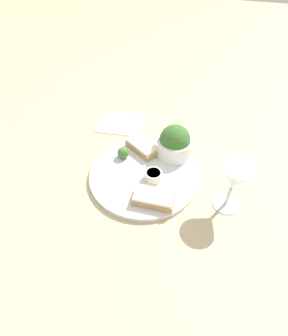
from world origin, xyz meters
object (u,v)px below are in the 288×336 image
(salad_bowl, at_px, (175,143))
(sauce_ramekin, at_px, (153,175))
(cheese_toast_far, at_px, (154,198))
(wine_glass, at_px, (235,179))
(cheese_toast_near, at_px, (142,147))
(napkin, at_px, (121,123))

(salad_bowl, xyz_separation_m, sauce_ramekin, (0.03, 0.12, -0.03))
(cheese_toast_far, distance_m, wine_glass, 0.20)
(cheese_toast_far, height_order, wine_glass, wine_glass)
(wine_glass, bearing_deg, cheese_toast_near, -26.46)
(sauce_ramekin, relative_size, cheese_toast_far, 0.44)
(cheese_toast_far, xyz_separation_m, wine_glass, (-0.18, -0.05, 0.07))
(napkin, bearing_deg, cheese_toast_far, 122.59)
(cheese_toast_near, distance_m, cheese_toast_far, 0.20)
(sauce_ramekin, distance_m, napkin, 0.29)
(salad_bowl, height_order, napkin, salad_bowl)
(cheese_toast_near, distance_m, napkin, 0.17)
(salad_bowl, relative_size, cheese_toast_far, 0.99)
(cheese_toast_near, bearing_deg, wine_glass, 153.54)
(salad_bowl, relative_size, napkin, 0.64)
(sauce_ramekin, bearing_deg, cheese_toast_near, -60.01)
(cheese_toast_near, height_order, cheese_toast_far, same)
(sauce_ramekin, relative_size, wine_glass, 0.33)
(cheese_toast_far, bearing_deg, napkin, -57.41)
(cheese_toast_far, height_order, napkin, cheese_toast_far)
(wine_glass, relative_size, napkin, 0.85)
(cheese_toast_far, bearing_deg, sauce_ramekin, -75.49)
(wine_glass, distance_m, napkin, 0.47)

